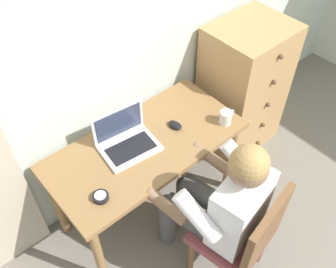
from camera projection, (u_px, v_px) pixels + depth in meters
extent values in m
cube|color=silver|center=(161.00, 17.00, 2.34)|extent=(4.80, 0.05, 2.50)
cube|color=olive|center=(145.00, 146.00, 2.35)|extent=(1.25, 0.61, 0.03)
cylinder|color=olive|center=(99.00, 257.00, 2.23)|extent=(0.06, 0.06, 0.68)
cylinder|color=olive|center=(230.00, 159.00, 2.74)|extent=(0.06, 0.06, 0.68)
cylinder|color=olive|center=(57.00, 203.00, 2.48)|extent=(0.06, 0.06, 0.68)
cylinder|color=olive|center=(184.00, 122.00, 2.99)|extent=(0.06, 0.06, 0.68)
cube|color=tan|center=(243.00, 88.00, 2.96)|extent=(0.59, 0.48, 1.08)
sphere|color=brown|center=(258.00, 143.00, 3.15)|extent=(0.04, 0.04, 0.04)
sphere|color=brown|center=(263.00, 125.00, 2.99)|extent=(0.04, 0.04, 0.04)
sphere|color=brown|center=(268.00, 105.00, 2.83)|extent=(0.04, 0.04, 0.04)
sphere|color=brown|center=(274.00, 82.00, 2.68)|extent=(0.04, 0.04, 0.04)
sphere|color=brown|center=(281.00, 57.00, 2.52)|extent=(0.04, 0.04, 0.04)
cube|color=brown|center=(231.00, 234.00, 2.25)|extent=(0.48, 0.47, 0.05)
cube|color=brown|center=(266.00, 231.00, 2.00)|extent=(0.42, 0.11, 0.42)
cylinder|color=brown|center=(221.00, 218.00, 2.57)|extent=(0.04, 0.04, 0.39)
cylinder|color=brown|center=(191.00, 255.00, 2.39)|extent=(0.04, 0.04, 0.39)
cylinder|color=brown|center=(262.00, 246.00, 2.43)|extent=(0.04, 0.04, 0.39)
cylinder|color=#4C4C4C|center=(210.00, 199.00, 2.36)|extent=(0.21, 0.42, 0.14)
cylinder|color=#4C4C4C|center=(193.00, 219.00, 2.26)|extent=(0.21, 0.42, 0.14)
cylinder|color=#4C4C4C|center=(184.00, 203.00, 2.61)|extent=(0.11, 0.11, 0.46)
cylinder|color=#4C4C4C|center=(167.00, 221.00, 2.52)|extent=(0.11, 0.11, 0.46)
cube|color=white|center=(240.00, 210.00, 2.04)|extent=(0.39, 0.26, 0.46)
cylinder|color=white|center=(242.00, 163.00, 2.16)|extent=(0.14, 0.31, 0.25)
cylinder|color=white|center=(197.00, 216.00, 1.92)|extent=(0.14, 0.31, 0.25)
cylinder|color=#846047|center=(211.00, 158.00, 2.32)|extent=(0.12, 0.28, 0.11)
cylinder|color=#846047|center=(167.00, 206.00, 2.08)|extent=(0.12, 0.28, 0.11)
sphere|color=#846047|center=(248.00, 168.00, 1.78)|extent=(0.20, 0.20, 0.20)
sphere|color=#9E7A47|center=(249.00, 164.00, 1.76)|extent=(0.20, 0.20, 0.20)
cube|color=silver|center=(130.00, 148.00, 2.30)|extent=(0.37, 0.28, 0.02)
cube|color=black|center=(131.00, 148.00, 2.29)|extent=(0.30, 0.19, 0.00)
cube|color=silver|center=(118.00, 122.00, 2.28)|extent=(0.34, 0.05, 0.22)
cube|color=#2D3851|center=(119.00, 123.00, 2.28)|extent=(0.30, 0.04, 0.18)
ellipsoid|color=black|center=(175.00, 125.00, 2.42)|extent=(0.07, 0.11, 0.03)
cylinder|color=black|center=(101.00, 197.00, 2.06)|extent=(0.09, 0.09, 0.03)
cylinder|color=silver|center=(100.00, 195.00, 2.04)|extent=(0.06, 0.06, 0.00)
cylinder|color=silver|center=(226.00, 117.00, 2.43)|extent=(0.08, 0.08, 0.09)
torus|color=silver|center=(231.00, 113.00, 2.45)|extent=(0.06, 0.01, 0.06)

